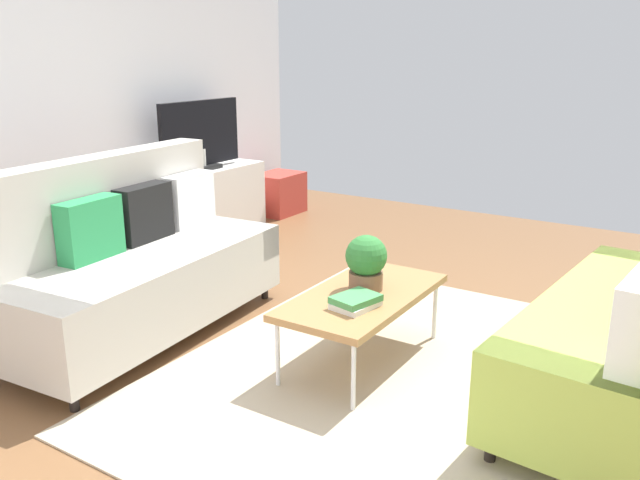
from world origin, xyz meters
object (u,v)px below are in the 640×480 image
tv (200,136)px  storage_trunk (279,193)px  vase_0 (150,168)px  couch_beige (132,263)px  vase_1 (166,165)px  potted_plant (366,261)px  bottle_2 (203,160)px  table_book_0 (356,305)px  bottle_0 (187,160)px  coffee_table (363,298)px  bottle_1 (194,159)px  tv_console (202,202)px

tv → storage_trunk: size_ratio=1.92×
vase_0 → couch_beige: bearing=-137.3°
vase_1 → potted_plant: bearing=-112.1°
vase_0 → storage_trunk: bearing=-5.1°
storage_trunk → bottle_2: size_ratio=2.65×
table_book_0 → vase_1: 3.04m
storage_trunk → bottle_0: 1.42m
storage_trunk → bottle_2: bearing=176.9°
coffee_table → bottle_2: 2.99m
table_book_0 → bottle_1: bearing=58.7°
table_book_0 → bottle_0: size_ratio=1.01×
tv → table_book_0: tv is taller
coffee_table → storage_trunk: bearing=43.7°
tv_console → potted_plant: (-1.45, -2.58, 0.27)m
vase_1 → bottle_0: (0.17, -0.09, 0.02)m
couch_beige → vase_1: (1.52, 1.22, 0.28)m
vase_0 → table_book_0: bearing=-112.8°
tv → potted_plant: size_ratio=3.15×
tv → vase_0: (-0.58, 0.07, -0.22)m
coffee_table → table_book_0: bearing=-161.2°
tv → vase_1: size_ratio=5.32×
tv_console → storage_trunk: 1.11m
table_book_0 → bottle_0: (1.50, 2.63, 0.32)m
couch_beige → vase_1: couch_beige is taller
vase_1 → bottle_2: bottle_2 is taller
coffee_table → tv: tv is taller
tv_console → bottle_1: (-0.12, -0.04, 0.44)m
couch_beige → tv_console: 2.24m
coffee_table → bottle_2: (1.51, 2.56, 0.35)m
coffee_table → tv_console: tv_console is taller
bottle_1 → potted_plant: bearing=-117.6°
storage_trunk → vase_0: (-1.68, 0.15, 0.51)m
bottle_0 → bottle_1: 0.10m
couch_beige → storage_trunk: bearing=-164.8°
table_book_0 → vase_1: (1.33, 2.72, 0.30)m
potted_plant → vase_1: (1.07, 2.63, 0.15)m
tv → bottle_2: size_ratio=5.10×
couch_beige → tv: size_ratio=1.96×
potted_plant → vase_0: (0.87, 2.63, 0.15)m
couch_beige → vase_0: bearing=-141.8°
tv_console → storage_trunk: (1.10, -0.10, -0.10)m
storage_trunk → bottle_1: bottle_1 is taller
coffee_table → storage_trunk: 3.62m
couch_beige → bottle_0: size_ratio=8.27×
coffee_table → vase_1: 2.90m
storage_trunk → table_book_0: table_book_0 is taller
vase_0 → bottle_2: bearing=-8.9°
coffee_table → table_book_0: table_book_0 is taller
couch_beige → tv_console: (1.91, 1.17, -0.13)m
potted_plant → table_book_0: bearing=-161.8°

